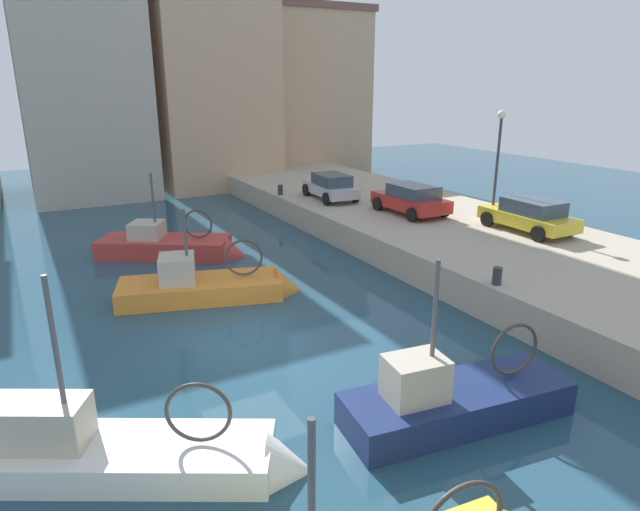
% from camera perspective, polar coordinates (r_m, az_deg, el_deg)
% --- Properties ---
extents(water_surface, '(80.00, 80.00, 0.00)m').
position_cam_1_polar(water_surface, '(15.89, -7.27, -9.26)').
color(water_surface, navy).
rests_on(water_surface, ground).
extents(quay_wall, '(9.00, 56.00, 1.20)m').
position_cam_1_polar(quay_wall, '(22.14, 21.53, -0.86)').
color(quay_wall, '#ADA08C').
rests_on(quay_wall, ground).
extents(fishing_boat_orange, '(6.54, 3.53, 4.05)m').
position_cam_1_polar(fishing_boat_orange, '(19.44, -11.10, -3.94)').
color(fishing_boat_orange, orange).
rests_on(fishing_boat_orange, ground).
extents(fishing_boat_red, '(6.29, 4.87, 4.47)m').
position_cam_1_polar(fishing_boat_red, '(24.40, -14.99, 0.20)').
color(fishing_boat_red, '#BC3833').
rests_on(fishing_boat_red, ground).
extents(fishing_boat_navy, '(6.09, 2.44, 4.56)m').
position_cam_1_polar(fishing_boat_navy, '(13.15, 14.99, -15.35)').
color(fishing_boat_navy, navy).
rests_on(fishing_boat_navy, ground).
extents(fishing_boat_white, '(6.80, 4.69, 4.73)m').
position_cam_1_polar(fishing_boat_white, '(11.84, -19.30, -19.83)').
color(fishing_boat_white, white).
rests_on(fishing_boat_white, ground).
extents(parked_car_silver, '(2.08, 4.01, 1.35)m').
position_cam_1_polar(parked_car_silver, '(29.17, 1.11, 7.21)').
color(parked_car_silver, '#B7B7BC').
rests_on(parked_car_silver, quay_wall).
extents(parked_car_yellow, '(2.00, 4.07, 1.38)m').
position_cam_1_polar(parked_car_yellow, '(24.29, 20.94, 3.96)').
color(parked_car_yellow, gold).
rests_on(parked_car_yellow, quay_wall).
extents(parked_car_red, '(2.11, 3.94, 1.40)m').
position_cam_1_polar(parked_car_red, '(26.17, 9.46, 5.84)').
color(parked_car_red, red).
rests_on(parked_car_red, quay_wall).
extents(mooring_bollard_mid, '(0.28, 0.28, 0.55)m').
position_cam_1_polar(mooring_bollard_mid, '(17.64, 17.94, -2.03)').
color(mooring_bollard_mid, '#2D2D33').
rests_on(mooring_bollard_mid, quay_wall).
extents(mooring_bollard_north, '(0.28, 0.28, 0.55)m').
position_cam_1_polar(mooring_bollard_north, '(30.48, -4.15, 6.83)').
color(mooring_bollard_north, '#2D2D33').
rests_on(mooring_bollard_north, quay_wall).
extents(quay_streetlamp, '(0.36, 0.36, 4.83)m').
position_cam_1_polar(quay_streetlamp, '(24.97, 18.08, 10.57)').
color(quay_streetlamp, '#38383D').
rests_on(quay_streetlamp, quay_wall).
extents(waterfront_building_west, '(9.93, 7.67, 12.73)m').
position_cam_1_polar(waterfront_building_west, '(46.03, -2.27, 16.63)').
color(waterfront_building_west, tan).
rests_on(waterfront_building_west, ground).
extents(waterfront_building_west_mid, '(8.10, 7.69, 23.78)m').
position_cam_1_polar(waterfront_building_west_mid, '(40.66, -11.82, 23.98)').
color(waterfront_building_west_mid, tan).
rests_on(waterfront_building_west_mid, ground).
extents(waterfront_building_east_mid, '(7.51, 8.99, 17.36)m').
position_cam_1_polar(waterfront_building_east_mid, '(39.23, -23.87, 18.45)').
color(waterfront_building_east_mid, '#B2A899').
rests_on(waterfront_building_east_mid, ground).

